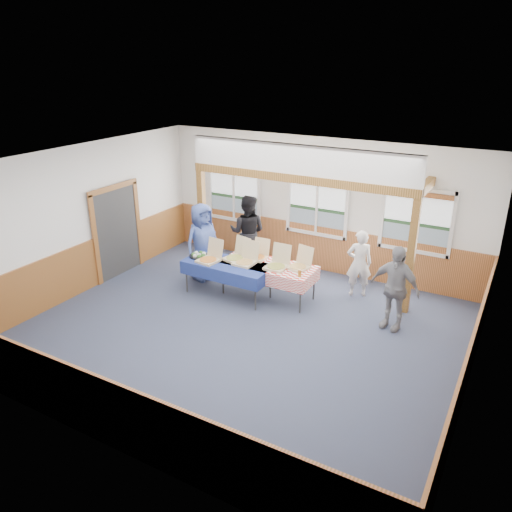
% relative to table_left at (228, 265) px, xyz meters
% --- Properties ---
extents(floor, '(8.00, 8.00, 0.00)m').
position_rel_table_left_xyz_m(floor, '(1.07, -1.17, -0.70)').
color(floor, '#2B3145').
rests_on(floor, ground).
extents(ceiling, '(8.00, 8.00, 0.00)m').
position_rel_table_left_xyz_m(ceiling, '(1.07, -1.17, 2.50)').
color(ceiling, white).
rests_on(ceiling, wall_back).
extents(wall_back, '(8.00, 0.00, 8.00)m').
position_rel_table_left_xyz_m(wall_back, '(1.07, 2.33, 0.90)').
color(wall_back, silver).
rests_on(wall_back, floor).
extents(wall_front, '(8.00, 0.00, 8.00)m').
position_rel_table_left_xyz_m(wall_front, '(1.07, -4.67, 0.90)').
color(wall_front, silver).
rests_on(wall_front, floor).
extents(wall_left, '(0.00, 8.00, 8.00)m').
position_rel_table_left_xyz_m(wall_left, '(-2.93, -1.17, 0.90)').
color(wall_left, silver).
rests_on(wall_left, floor).
extents(wall_right, '(0.00, 8.00, 8.00)m').
position_rel_table_left_xyz_m(wall_right, '(5.07, -1.17, 0.90)').
color(wall_right, silver).
rests_on(wall_right, floor).
extents(wainscot_back, '(7.98, 0.05, 1.10)m').
position_rel_table_left_xyz_m(wainscot_back, '(1.07, 2.31, -0.15)').
color(wainscot_back, brown).
rests_on(wainscot_back, floor).
extents(wainscot_front, '(7.98, 0.05, 1.10)m').
position_rel_table_left_xyz_m(wainscot_front, '(1.07, -4.64, -0.15)').
color(wainscot_front, brown).
rests_on(wainscot_front, floor).
extents(wainscot_left, '(0.05, 6.98, 1.10)m').
position_rel_table_left_xyz_m(wainscot_left, '(-2.91, -1.17, -0.15)').
color(wainscot_left, brown).
rests_on(wainscot_left, floor).
extents(wainscot_right, '(0.05, 6.98, 1.10)m').
position_rel_table_left_xyz_m(wainscot_right, '(5.04, -1.17, -0.15)').
color(wainscot_right, brown).
rests_on(wainscot_right, floor).
extents(cased_opening, '(0.06, 1.30, 2.10)m').
position_rel_table_left_xyz_m(cased_opening, '(-2.89, -0.27, 0.35)').
color(cased_opening, '#2D2D2D').
rests_on(cased_opening, wall_left).
extents(window_left, '(1.56, 0.10, 1.46)m').
position_rel_table_left_xyz_m(window_left, '(-1.23, 2.29, 0.98)').
color(window_left, silver).
rests_on(window_left, wall_back).
extents(window_mid, '(1.56, 0.10, 1.46)m').
position_rel_table_left_xyz_m(window_mid, '(1.07, 2.29, 0.98)').
color(window_mid, silver).
rests_on(window_mid, wall_back).
extents(window_right, '(1.56, 0.10, 1.46)m').
position_rel_table_left_xyz_m(window_right, '(3.37, 2.29, 0.98)').
color(window_right, silver).
rests_on(window_right, wall_back).
extents(post_left, '(0.15, 0.15, 2.40)m').
position_rel_table_left_xyz_m(post_left, '(-1.43, 1.13, 0.50)').
color(post_left, '#5A3C14').
rests_on(post_left, floor).
extents(post_right, '(0.15, 0.15, 2.40)m').
position_rel_table_left_xyz_m(post_right, '(3.57, 1.13, 0.50)').
color(post_right, '#5A3C14').
rests_on(post_right, floor).
extents(cross_beam, '(5.15, 0.18, 0.18)m').
position_rel_table_left_xyz_m(cross_beam, '(1.07, 1.13, 1.79)').
color(cross_beam, '#5A3C14').
rests_on(cross_beam, post_left).
extents(table_left, '(2.06, 1.25, 0.76)m').
position_rel_table_left_xyz_m(table_left, '(0.00, 0.00, 0.00)').
color(table_left, '#2D2D2D').
rests_on(table_left, floor).
extents(table_right, '(2.16, 1.25, 0.76)m').
position_rel_table_left_xyz_m(table_right, '(0.79, 0.36, 0.00)').
color(table_right, '#2D2D2D').
rests_on(table_right, floor).
extents(pizza_box_a, '(0.48, 0.56, 0.45)m').
position_rel_table_left_xyz_m(pizza_box_a, '(-0.39, -0.11, 0.12)').
color(pizza_box_a, tan).
rests_on(pizza_box_a, table_left).
extents(pizza_box_b, '(0.43, 0.52, 0.45)m').
position_rel_table_left_xyz_m(pizza_box_b, '(0.35, 0.16, 0.12)').
color(pizza_box_b, tan).
rests_on(pizza_box_b, table_left).
extents(pizza_box_c, '(0.52, 0.59, 0.46)m').
position_rel_table_left_xyz_m(pizza_box_c, '(0.05, 0.26, 0.12)').
color(pizza_box_c, tan).
rests_on(pizza_box_c, table_right).
extents(pizza_box_d, '(0.37, 0.46, 0.40)m').
position_rel_table_left_xyz_m(pizza_box_d, '(0.44, 0.55, 0.12)').
color(pizza_box_d, tan).
rests_on(pizza_box_d, table_right).
extents(pizza_box_e, '(0.43, 0.52, 0.46)m').
position_rel_table_left_xyz_m(pizza_box_e, '(1.04, 0.29, 0.12)').
color(pizza_box_e, tan).
rests_on(pizza_box_e, table_right).
extents(pizza_box_f, '(0.49, 0.56, 0.43)m').
position_rel_table_left_xyz_m(pizza_box_f, '(1.45, 0.50, 0.12)').
color(pizza_box_f, tan).
rests_on(pizza_box_f, table_right).
extents(veggie_tray, '(0.42, 0.42, 0.10)m').
position_rel_table_left_xyz_m(veggie_tray, '(-0.75, 0.00, 0.09)').
color(veggie_tray, black).
rests_on(veggie_tray, table_left).
extents(drink_glass, '(0.07, 0.07, 0.15)m').
position_rel_table_left_xyz_m(drink_glass, '(1.64, 0.11, 0.13)').
color(drink_glass, '#9C601A').
rests_on(drink_glass, table_right).
extents(woman_white, '(0.64, 0.55, 1.49)m').
position_rel_table_left_xyz_m(woman_white, '(2.46, 1.39, 0.04)').
color(woman_white, silver).
rests_on(woman_white, floor).
extents(woman_black, '(1.04, 0.90, 1.84)m').
position_rel_table_left_xyz_m(woman_black, '(-0.40, 1.53, 0.22)').
color(woman_black, black).
rests_on(woman_black, floor).
extents(man_blue, '(0.84, 1.03, 1.81)m').
position_rel_table_left_xyz_m(man_blue, '(-0.99, 0.48, 0.20)').
color(man_blue, '#394C8F').
rests_on(man_blue, floor).
extents(person_grey, '(1.05, 0.60, 1.68)m').
position_rel_table_left_xyz_m(person_grey, '(3.49, 0.36, 0.14)').
color(person_grey, gray).
rests_on(person_grey, floor).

